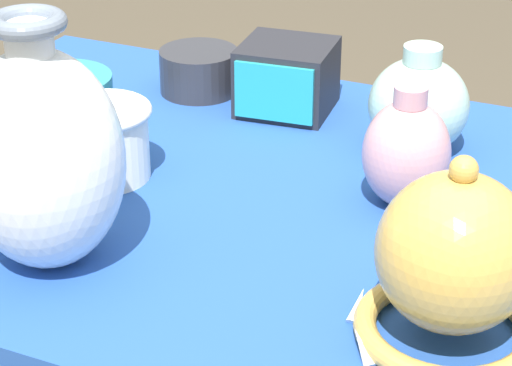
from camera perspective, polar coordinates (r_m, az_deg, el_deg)
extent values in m
cylinder|color=olive|center=(1.83, -9.34, -3.52)|extent=(0.04, 0.04, 0.67)
cube|color=olive|center=(1.19, 3.27, -1.95)|extent=(1.18, 0.74, 0.03)
cube|color=#234C9E|center=(1.18, 3.29, -1.19)|extent=(1.20, 0.76, 0.01)
ellipsoid|color=white|center=(1.03, -12.12, 1.29)|extent=(0.17, 0.17, 0.24)
cylinder|color=white|center=(0.98, -12.86, 8.03)|extent=(0.05, 0.05, 0.03)
torus|color=slate|center=(0.98, -12.96, 8.93)|extent=(0.08, 0.08, 0.02)
torus|color=gold|center=(0.96, 10.85, -8.10)|extent=(0.18, 0.18, 0.02)
ellipsoid|color=gold|center=(0.92, 11.30, -3.90)|extent=(0.15, 0.15, 0.15)
sphere|color=gold|center=(0.88, 11.79, 0.74)|extent=(0.03, 0.03, 0.03)
cone|color=white|center=(1.04, 12.07, -5.45)|extent=(0.04, 0.01, 0.03)
cone|color=white|center=(1.02, 8.35, -5.45)|extent=(0.04, 0.04, 0.03)
cone|color=white|center=(0.98, 5.84, -6.96)|extent=(0.01, 0.04, 0.03)
cone|color=white|center=(0.93, 6.09, -9.33)|extent=(0.04, 0.04, 0.03)
cube|color=#232328|center=(1.41, 1.78, 6.07)|extent=(0.14, 0.13, 0.10)
cube|color=teal|center=(1.35, 1.02, 5.16)|extent=(0.11, 0.02, 0.08)
ellipsoid|color=#D19399|center=(1.16, 8.58, 1.66)|extent=(0.10, 0.10, 0.13)
cylinder|color=#D19399|center=(1.13, 8.84, 4.94)|extent=(0.04, 0.04, 0.02)
cylinder|color=white|center=(1.23, -8.68, 2.22)|extent=(0.11, 0.11, 0.09)
torus|color=white|center=(1.21, -8.83, 4.10)|extent=(0.12, 0.12, 0.01)
cylinder|color=teal|center=(1.40, -11.01, 4.76)|extent=(0.14, 0.14, 0.06)
cylinder|color=#2D2D33|center=(1.48, -3.28, 6.41)|extent=(0.12, 0.12, 0.06)
ellipsoid|color=#A8CCB7|center=(1.29, 9.27, 4.38)|extent=(0.13, 0.13, 0.12)
cylinder|color=#A8CCB7|center=(1.27, 9.51, 7.25)|extent=(0.05, 0.05, 0.02)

